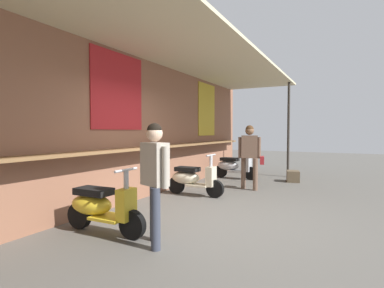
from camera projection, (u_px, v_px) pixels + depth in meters
name	position (u px, v px, depth m)	size (l,w,h in m)	color
ground_plane	(209.00, 217.00, 5.14)	(36.12, 36.12, 0.00)	#56544F
market_stall_facade	(124.00, 113.00, 5.91)	(12.90, 2.64, 3.32)	#8C5B44
scooter_yellow	(100.00, 206.00, 4.35)	(0.46, 1.40, 0.97)	gold
scooter_cream	(192.00, 179.00, 6.91)	(0.46, 1.40, 0.97)	beige
scooter_silver	(233.00, 166.00, 9.38)	(0.48, 1.40, 0.97)	#B2B5BA
shopper_with_handbag	(250.00, 151.00, 7.58)	(0.39, 0.65, 1.64)	brown
shopper_passing	(155.00, 171.00, 3.86)	(0.39, 0.52, 1.59)	#383D4C
merchandise_crate	(293.00, 176.00, 8.76)	(0.43, 0.34, 0.33)	brown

